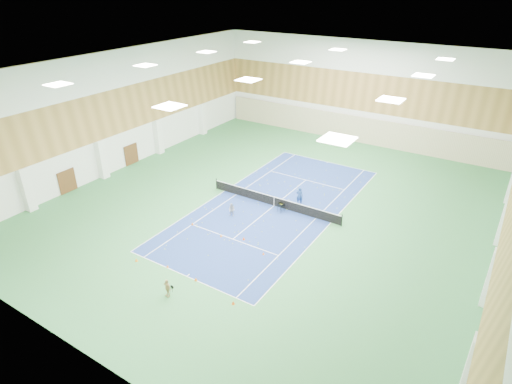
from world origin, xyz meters
TOP-DOWN VIEW (x-y plane):
  - ground at (0.00, 0.00)m, footprint 40.00×40.00m
  - room_shell at (0.00, 0.00)m, footprint 36.00×40.00m
  - wood_cladding at (0.00, 0.00)m, footprint 36.00×40.00m
  - ceiling_light_grid at (0.00, 0.00)m, footprint 21.40×25.40m
  - court_surface at (0.00, 0.00)m, footprint 10.97×23.77m
  - tennis_balls_scatter at (0.00, 0.00)m, footprint 10.57×22.77m
  - tennis_net at (0.00, 0.00)m, footprint 12.80×0.10m
  - back_curtain at (0.00, 19.75)m, footprint 35.40×0.16m
  - door_left_a at (-17.92, -8.00)m, footprint 0.08×1.80m
  - door_left_b at (-17.92, 0.00)m, footprint 0.08×1.80m
  - coach at (1.73, 1.55)m, footprint 0.69×0.54m
  - child_court at (-2.15, -3.48)m, footprint 0.63×0.52m
  - child_apron at (0.28, -14.04)m, footprint 0.80×0.44m
  - ball_cart at (1.03, -0.60)m, footprint 0.59×0.59m
  - cone_svc_a at (-4.06, -6.43)m, footprint 0.21×0.21m
  - cone_svc_b at (-1.00, -6.59)m, footprint 0.20×0.20m
  - cone_svc_c at (0.76, -5.99)m, footprint 0.22×0.22m
  - cone_svc_d at (3.10, -6.87)m, footprint 0.18×0.18m
  - cone_base_a at (-4.23, -12.48)m, footprint 0.22×0.22m
  - cone_base_b at (-1.82, -11.83)m, footprint 0.18×0.18m
  - cone_base_c at (0.81, -11.88)m, footprint 0.22×0.22m
  - cone_base_d at (4.28, -12.44)m, footprint 0.22×0.22m

SIDE VIEW (x-z plane):
  - ground at x=0.00m, z-range 0.00..0.00m
  - court_surface at x=0.00m, z-range 0.00..0.01m
  - tennis_balls_scatter at x=0.00m, z-range 0.01..0.08m
  - cone_base_b at x=-1.82m, z-range 0.00..0.20m
  - cone_svc_d at x=3.10m, z-range 0.00..0.20m
  - cone_svc_b at x=-1.00m, z-range 0.00..0.22m
  - cone_svc_a at x=-4.06m, z-range 0.00..0.23m
  - cone_base_c at x=0.81m, z-range 0.00..0.24m
  - cone_base_d at x=4.28m, z-range 0.00..0.24m
  - cone_svc_c at x=0.76m, z-range 0.00..0.24m
  - cone_base_a at x=-4.23m, z-range 0.00..0.25m
  - ball_cart at x=1.03m, z-range 0.00..0.87m
  - tennis_net at x=0.00m, z-range 0.00..1.10m
  - child_court at x=-2.15m, z-range 0.00..1.19m
  - child_apron at x=0.28m, z-range 0.00..1.29m
  - coach at x=1.73m, z-range 0.00..1.66m
  - door_left_a at x=-17.92m, z-range 0.00..2.20m
  - door_left_b at x=-17.92m, z-range 0.00..2.20m
  - back_curtain at x=0.00m, z-range 0.00..3.20m
  - room_shell at x=0.00m, z-range 0.00..12.00m
  - wood_cladding at x=0.00m, z-range 4.00..12.00m
  - ceiling_light_grid at x=0.00m, z-range 11.89..11.95m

